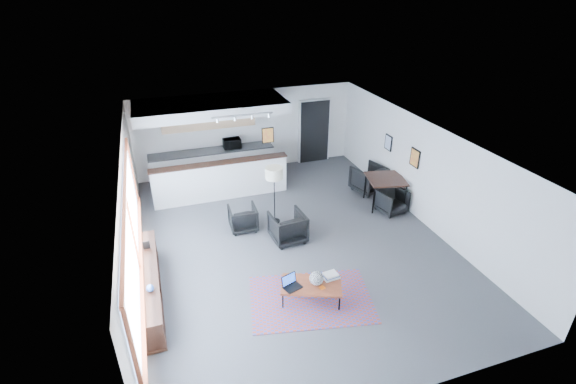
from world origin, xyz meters
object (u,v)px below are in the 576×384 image
object	(u,v)px
book_stack	(331,275)
armchair_right	(288,226)
coffee_table	(311,285)
ceramic_pot	(316,278)
floor_lamp	(274,175)
dining_table	(386,181)
armchair_left	(243,217)
dining_chair_far	(369,179)
dining_chair_near	(392,202)
microwave	(232,142)
laptop	(291,283)

from	to	relation	value
book_stack	armchair_right	world-z (taller)	armchair_right
coffee_table	ceramic_pot	xyz separation A→B (m)	(0.09, -0.02, 0.17)
ceramic_pot	floor_lamp	world-z (taller)	floor_lamp
ceramic_pot	coffee_table	bearing A→B (deg)	168.72
armchair_right	coffee_table	bearing A→B (deg)	79.31
ceramic_pot	dining_table	world-z (taller)	dining_table
ceramic_pot	book_stack	xyz separation A→B (m)	(0.35, 0.10, -0.09)
armchair_right	floor_lamp	bearing A→B (deg)	-91.45
book_stack	armchair_left	bearing A→B (deg)	111.07
ceramic_pot	armchair_right	distance (m)	2.17
armchair_left	dining_chair_far	distance (m)	4.10
dining_table	dining_chair_near	size ratio (longest dim) A/B	1.93
coffee_table	armchair_left	distance (m)	3.05
dining_table	microwave	distance (m)	4.85
dining_chair_far	armchair_left	bearing A→B (deg)	-4.43
microwave	ceramic_pot	bearing A→B (deg)	-87.10
ceramic_pot	dining_chair_near	world-z (taller)	ceramic_pot
coffee_table	dining_table	distance (m)	4.46
dining_chair_near	book_stack	bearing A→B (deg)	-151.83
coffee_table	book_stack	size ratio (longest dim) A/B	3.74
book_stack	dining_chair_far	distance (m)	4.75
coffee_table	armchair_right	size ratio (longest dim) A/B	1.65
armchair_left	microwave	bearing A→B (deg)	-95.72
laptop	ceramic_pot	world-z (taller)	ceramic_pot
book_stack	armchair_right	size ratio (longest dim) A/B	0.44
floor_lamp	microwave	world-z (taller)	floor_lamp
armchair_left	floor_lamp	size ratio (longest dim) A/B	0.45
dining_chair_far	microwave	distance (m)	4.34
dining_chair_near	armchair_right	bearing A→B (deg)	175.07
book_stack	dining_chair_near	xyz separation A→B (m)	(2.89, 2.47, -0.13)
coffee_table	armchair_left	size ratio (longest dim) A/B	1.92
armchair_left	dining_chair_near	distance (m)	4.02
dining_table	microwave	world-z (taller)	microwave
coffee_table	microwave	xyz separation A→B (m)	(-0.24, 6.21, 0.76)
coffee_table	dining_table	xyz separation A→B (m)	(3.32, 2.95, 0.40)
dining_chair_near	dining_table	bearing A→B (deg)	77.57
armchair_left	dining_chair_near	world-z (taller)	armchair_left
floor_lamp	dining_chair_near	world-z (taller)	floor_lamp
ceramic_pot	floor_lamp	distance (m)	3.18
dining_table	dining_chair_far	distance (m)	0.98
laptop	dining_chair_far	distance (m)	5.30
coffee_table	dining_chair_far	size ratio (longest dim) A/B	1.80
microwave	dining_chair_far	bearing A→B (deg)	-33.67
ceramic_pot	armchair_right	world-z (taller)	armchair_right
dining_chair_far	laptop	bearing A→B (deg)	28.54
coffee_table	floor_lamp	xyz separation A→B (m)	(0.18, 3.05, 0.99)
coffee_table	laptop	bearing A→B (deg)	-169.27
laptop	floor_lamp	distance (m)	3.16
dining_chair_far	dining_chair_near	bearing A→B (deg)	73.15
ceramic_pot	microwave	size ratio (longest dim) A/B	0.52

